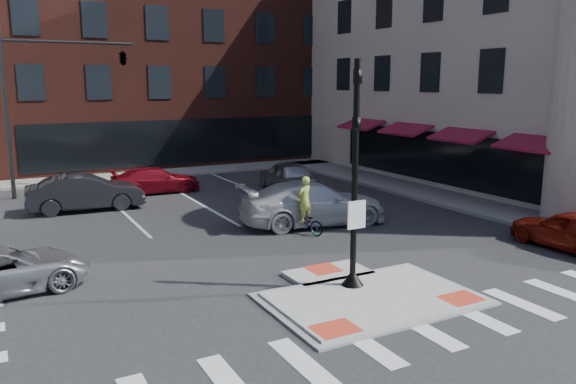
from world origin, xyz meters
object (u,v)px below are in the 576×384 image
bg_car_silver (288,176)px  cyclist (305,215)px  white_pickup (313,203)px  bg_car_red (155,180)px  red_sedan (571,230)px  silver_suv (1,271)px  bg_car_dark (86,192)px

bg_car_silver → cyclist: cyclist is taller
white_pickup → cyclist: bearing=146.0°
bg_car_silver → bg_car_red: bg_car_silver is taller
red_sedan → cyclist: bearing=-41.8°
silver_suv → red_sedan: 17.48m
white_pickup → bg_car_red: 10.02m
bg_car_dark → bg_car_silver: 9.83m
white_pickup → cyclist: (-0.98, -1.04, -0.12)m
silver_suv → bg_car_dark: size_ratio=0.93×
white_pickup → cyclist: cyclist is taller
red_sedan → bg_car_red: 18.90m
red_sedan → cyclist: cyclist is taller
silver_suv → cyclist: cyclist is taller
bg_car_dark → cyclist: (6.52, -7.85, -0.08)m
red_sedan → bg_car_dark: size_ratio=0.82×
bg_car_dark → bg_car_silver: (9.82, -0.33, 0.00)m
bg_car_red → cyclist: cyclist is taller
bg_car_dark → bg_car_silver: bg_car_silver is taller
white_pickup → bg_car_red: size_ratio=1.30×
red_sedan → cyclist: (-6.81, 5.96, 0.04)m
bg_car_silver → bg_car_red: bearing=-16.5°
bg_car_dark → bg_car_silver: size_ratio=1.03×
red_sedan → white_pickup: 9.11m
silver_suv → bg_car_red: bearing=-39.4°
silver_suv → bg_car_red: 13.81m
white_pickup → bg_car_silver: (2.33, 6.48, -0.04)m
bg_car_dark → bg_car_red: 4.48m
red_sedan → bg_car_dark: (-13.32, 13.81, 0.12)m
white_pickup → bg_car_dark: bearing=57.0°
white_pickup → red_sedan: bearing=-131.0°
silver_suv → bg_car_dark: 9.92m
red_sedan → bg_car_silver: bearing=-76.0°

